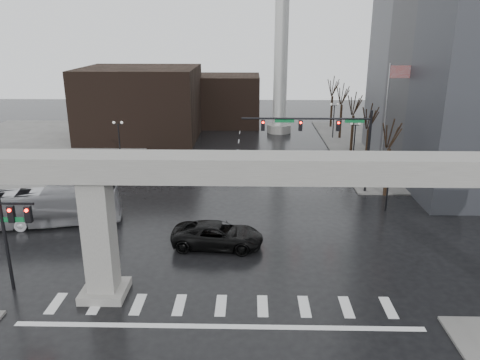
{
  "coord_description": "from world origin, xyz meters",
  "views": [
    {
      "loc": [
        1.63,
        -24.32,
        15.22
      ],
      "look_at": [
        0.88,
        8.55,
        4.5
      ],
      "focal_mm": 35.0,
      "sensor_mm": 36.0,
      "label": 1
    }
  ],
  "objects_px": {
    "city_bus": "(50,206)",
    "far_car": "(189,170)",
    "signal_mast_arm": "(329,133)",
    "pickup_truck": "(218,235)"
  },
  "relations": [
    {
      "from": "signal_mast_arm",
      "to": "far_car",
      "type": "xyz_separation_m",
      "value": [
        -13.88,
        4.66,
        -5.05
      ]
    },
    {
      "from": "city_bus",
      "to": "far_car",
      "type": "distance_m",
      "value": 16.18
    },
    {
      "from": "pickup_truck",
      "to": "city_bus",
      "type": "height_order",
      "value": "city_bus"
    },
    {
      "from": "city_bus",
      "to": "far_car",
      "type": "relative_size",
      "value": 2.42
    },
    {
      "from": "signal_mast_arm",
      "to": "far_car",
      "type": "relative_size",
      "value": 2.67
    },
    {
      "from": "signal_mast_arm",
      "to": "city_bus",
      "type": "distance_m",
      "value": 25.26
    },
    {
      "from": "pickup_truck",
      "to": "far_car",
      "type": "distance_m",
      "value": 17.37
    },
    {
      "from": "signal_mast_arm",
      "to": "city_bus",
      "type": "relative_size",
      "value": 1.1
    },
    {
      "from": "pickup_truck",
      "to": "far_car",
      "type": "relative_size",
      "value": 1.45
    },
    {
      "from": "pickup_truck",
      "to": "far_car",
      "type": "xyz_separation_m",
      "value": [
        -4.2,
        16.85,
        -0.14
      ]
    }
  ]
}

